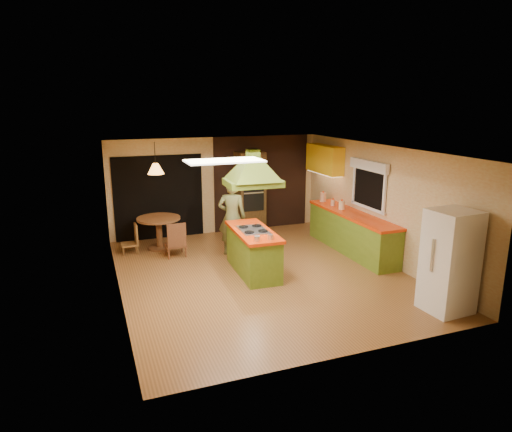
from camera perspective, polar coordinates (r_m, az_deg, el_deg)
name	(u,v)px	position (r m, az deg, el deg)	size (l,w,h in m)	color
ground	(262,274)	(9.29, 0.70, -7.24)	(6.50, 6.50, 0.00)	#925D2F
room_walls	(262,214)	(8.90, 0.73, 0.26)	(5.50, 6.50, 6.50)	beige
ceiling_plane	(262,150)	(8.69, 0.76, 8.28)	(6.50, 6.50, 0.00)	silver
brick_panel	(262,183)	(12.29, 0.70, 4.17)	(2.64, 0.03, 2.50)	#381E14
nook_opening	(159,197)	(11.64, -12.03, 2.28)	(2.20, 0.03, 2.10)	black
right_counter	(351,232)	(10.71, 11.84, -1.99)	(0.62, 3.05, 0.92)	olive
upper_cabinets	(325,159)	(11.82, 8.57, 7.04)	(0.34, 1.40, 0.70)	yellow
window_right	(369,177)	(10.40, 13.95, 4.81)	(0.12, 1.35, 1.06)	black
fluor_panel	(224,161)	(7.21, -3.97, 6.89)	(1.20, 0.60, 0.03)	white
kitchen_island	(253,251)	(9.23, -0.36, -4.40)	(0.80, 1.81, 0.91)	olive
range_hood	(253,162)	(8.82, -0.38, 6.73)	(1.08, 0.80, 0.80)	#576D1B
man	(232,217)	(10.22, -3.03, -0.14)	(0.63, 0.41, 1.73)	brown
refrigerator	(450,261)	(8.10, 23.06, -5.25)	(0.71, 0.67, 1.72)	white
wall_oven	(250,193)	(11.92, -0.78, 2.94)	(0.72, 0.62, 2.13)	#4D3519
dining_table	(159,227)	(10.91, -12.04, -1.32)	(1.01, 1.01, 0.76)	brown
chair_left	(129,239)	(10.80, -15.58, -2.78)	(0.37, 0.37, 0.68)	brown
chair_near	(175,239)	(10.37, -10.09, -2.81)	(0.44, 0.44, 0.80)	brown
pendant_lamp	(156,169)	(10.63, -12.43, 5.80)	(0.37, 0.37, 0.24)	#FF9E3F
canister_large	(323,197)	(11.63, 8.38, 2.35)	(0.15, 0.15, 0.23)	beige
canister_medium	(342,205)	(10.87, 10.66, 1.34)	(0.14, 0.14, 0.20)	#FFF1CD
canister_small	(333,203)	(11.22, 9.59, 1.64)	(0.11, 0.11, 0.14)	beige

